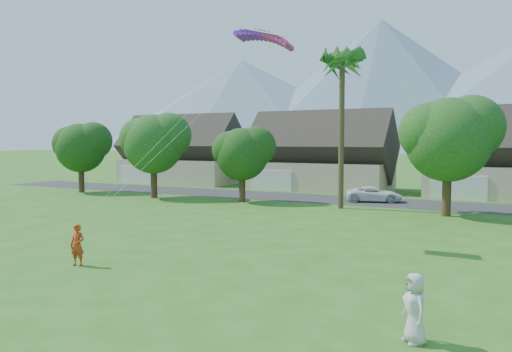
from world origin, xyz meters
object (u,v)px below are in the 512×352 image
Objects in this scene: watcher at (415,308)px; parked_car at (374,194)px; parafoil_kite at (265,36)px; kite_flyer at (77,245)px.

watcher is 31.57m from parked_car.
parked_car is at bearing 87.51° from parafoil_kite.
watcher is 0.39× the size of parked_car.
watcher is (14.32, -1.80, 0.04)m from kite_flyer.
watcher is at bearing -47.29° from parafoil_kite.
parked_car is at bearing 158.67° from watcher.
watcher reaches higher than kite_flyer.
parked_car is (-8.75, 30.33, -0.27)m from watcher.
parafoil_kite is at bearing 48.55° from kite_flyer.
parked_car is (5.57, 28.53, -0.23)m from kite_flyer.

